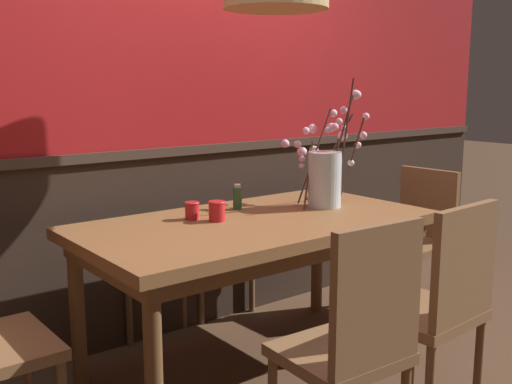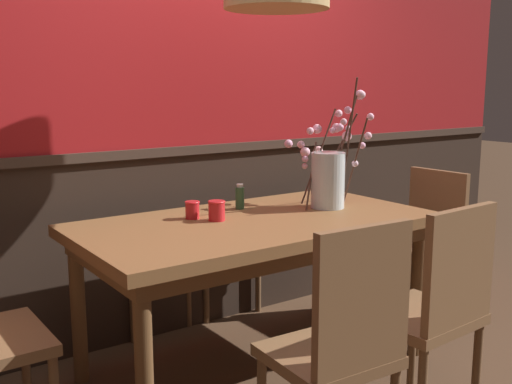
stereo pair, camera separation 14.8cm
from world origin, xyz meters
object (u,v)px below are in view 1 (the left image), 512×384
condiment_bottle (237,197)px  vase_with_blossoms (325,175)px  chair_near_side_left (354,340)px  candle_holder_nearer_edge (192,210)px  chair_near_side_right (439,302)px  chair_far_side_right (206,229)px  chair_far_side_left (134,239)px  dining_table (256,236)px  candle_holder_nearer_center (217,211)px  chair_head_east_end (417,233)px

condiment_bottle → vase_with_blossoms: bearing=-29.2°
chair_near_side_left → candle_holder_nearer_edge: 1.12m
chair_near_side_right → condiment_bottle: size_ratio=7.20×
chair_near_side_left → candle_holder_nearer_edge: (0.02, 1.08, 0.28)m
chair_far_side_right → chair_far_side_left: size_ratio=0.99×
chair_near_side_right → candle_holder_nearer_edge: size_ratio=11.09×
chair_far_side_right → candle_holder_nearer_edge: 0.92m
dining_table → chair_near_side_left: bearing=-106.8°
chair_near_side_right → candle_holder_nearer_edge: chair_near_side_right is taller
chair_near_side_right → dining_table: bearing=106.9°
vase_with_blossoms → chair_near_side_right: bearing=-103.9°
condiment_bottle → chair_near_side_right: bearing=-80.2°
chair_far_side_left → candle_holder_nearer_edge: size_ratio=10.66×
chair_near_side_left → candle_holder_nearer_center: bearing=84.3°
candle_holder_nearer_center → condiment_bottle: 0.30m
dining_table → candle_holder_nearer_center: bearing=155.2°
chair_far_side_left → chair_head_east_end: bearing=-31.3°
chair_far_side_right → candle_holder_nearer_center: chair_far_side_right is taller
chair_far_side_right → candle_holder_nearer_edge: bearing=-127.9°
chair_near_side_right → condiment_bottle: bearing=99.8°
condiment_bottle → candle_holder_nearer_center: bearing=-145.7°
chair_far_side_right → condiment_bottle: bearing=-108.9°
chair_head_east_end → candle_holder_nearer_center: bearing=175.8°
candle_holder_nearer_center → chair_near_side_left: bearing=-95.7°
chair_near_side_right → chair_head_east_end: bearing=40.7°
chair_head_east_end → candle_holder_nearer_center: 1.45m
chair_near_side_right → chair_head_east_end: size_ratio=1.06×
dining_table → chair_near_side_right: bearing=-73.1°
chair_far_side_left → vase_with_blossoms: size_ratio=1.35×
dining_table → chair_far_side_left: bearing=104.4°
vase_with_blossoms → condiment_bottle: (-0.41, 0.23, -0.11)m
chair_far_side_right → candle_holder_nearer_center: size_ratio=9.38×
candle_holder_nearer_edge → chair_near_side_right: bearing=-64.1°
chair_near_side_right → chair_head_east_end: (0.98, 0.84, -0.03)m
vase_with_blossoms → chair_far_side_left: bearing=129.6°
chair_far_side_left → chair_far_side_right: bearing=-0.3°
vase_with_blossoms → candle_holder_nearer_center: (-0.66, 0.06, -0.12)m
chair_near_side_right → vase_with_blossoms: size_ratio=1.40×
chair_head_east_end → candle_holder_nearer_edge: 1.54m
chair_head_east_end → chair_far_side_left: chair_far_side_left is taller
chair_near_side_right → chair_near_side_left: bearing=-176.9°
dining_table → chair_far_side_left: (-0.22, 0.87, -0.15)m
candle_holder_nearer_center → candle_holder_nearer_edge: size_ratio=1.13×
chair_far_side_right → chair_head_east_end: size_ratio=1.01×
dining_table → chair_far_side_left: chair_far_side_left is taller
dining_table → chair_near_side_right: (0.26, -0.87, -0.14)m
candle_holder_nearer_edge → chair_head_east_end: bearing=-8.0°
candle_holder_nearer_edge → condiment_bottle: size_ratio=0.65×
chair_far_side_left → condiment_bottle: bearing=-64.7°
chair_far_side_left → dining_table: bearing=-75.6°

